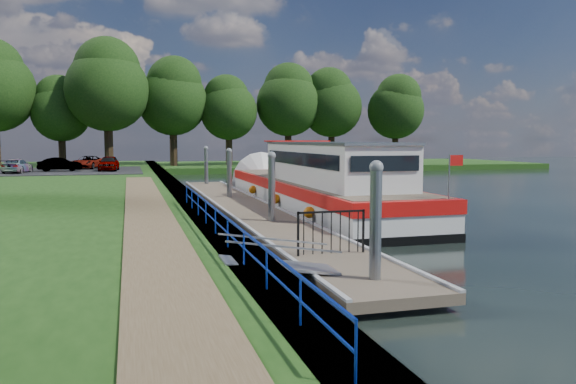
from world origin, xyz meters
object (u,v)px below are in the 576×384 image
object	(u,v)px
barge	(310,186)
car_c	(17,166)
car_d	(88,162)
car_a	(109,163)
pontoon	(247,212)
car_b	(60,164)

from	to	relation	value
barge	car_c	distance (m)	26.71
barge	car_d	xyz separation A→B (m)	(-12.08, 25.82, 0.30)
car_c	car_a	bearing A→B (deg)	-162.00
barge	pontoon	bearing A→B (deg)	-150.88
car_d	car_c	bearing A→B (deg)	-116.07
car_b	car_d	world-z (taller)	car_d
pontoon	barge	distance (m)	4.21
car_d	pontoon	bearing A→B (deg)	-55.95
barge	car_c	xyz separation A→B (m)	(-16.88, 20.70, 0.28)
pontoon	car_d	world-z (taller)	car_d
car_a	car_c	distance (m)	6.80
car_c	car_d	size ratio (longest dim) A/B	0.91
car_a	car_b	size ratio (longest dim) A/B	1.09
car_c	car_d	world-z (taller)	car_d
car_a	car_d	distance (m)	4.38
pontoon	car_a	distance (m)	24.80
car_c	barge	bearing A→B (deg)	137.29
pontoon	car_c	distance (m)	26.33
pontoon	car_c	bearing A→B (deg)	120.33
car_c	car_b	bearing A→B (deg)	-145.70
barge	car_d	bearing A→B (deg)	115.07
car_a	car_c	bearing A→B (deg)	-165.72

